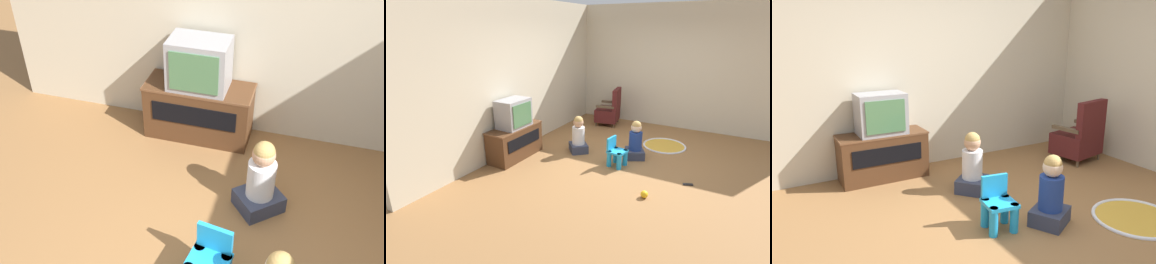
# 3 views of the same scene
# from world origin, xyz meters

# --- Properties ---
(wall_back) EXTENTS (5.58, 0.12, 2.84)m
(wall_back) POSITION_xyz_m (-0.21, 2.33, 1.42)
(wall_back) COLOR beige
(wall_back) RESTS_ON ground_plane
(tv_cabinet) EXTENTS (1.11, 0.45, 0.60)m
(tv_cabinet) POSITION_xyz_m (-0.80, 2.03, 0.31)
(tv_cabinet) COLOR #4C2D19
(tv_cabinet) RESTS_ON ground_plane
(television) EXTENTS (0.59, 0.41, 0.51)m
(television) POSITION_xyz_m (-0.80, 2.01, 0.85)
(television) COLOR #939399
(television) RESTS_ON tv_cabinet
(child_watching_left) EXTENTS (0.49, 0.48, 0.72)m
(child_watching_left) POSITION_xyz_m (-0.01, 1.13, 0.31)
(child_watching_left) COLOR #33384C
(child_watching_left) RESTS_ON ground_plane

